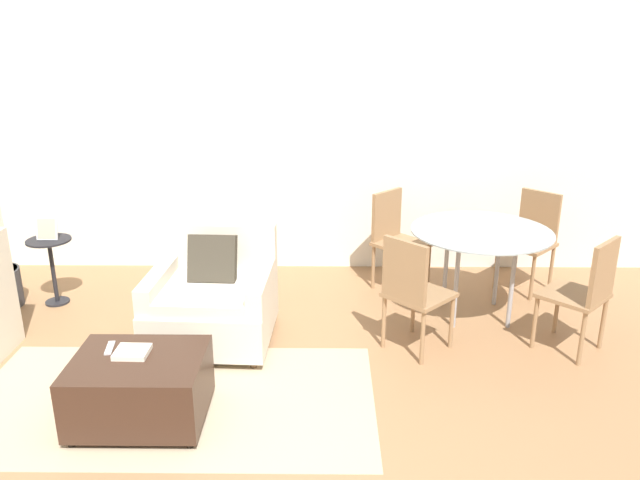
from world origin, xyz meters
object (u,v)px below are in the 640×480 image
(dining_table, at_px, (481,240))
(dining_chair_near_left, at_px, (412,288))
(dining_chair_far_right, at_px, (532,234))
(dining_chair_near_right, at_px, (586,288))
(tv_remote_primary, at_px, (110,348))
(book_stack, at_px, (132,352))
(dining_chair_far_left, at_px, (395,233))
(ottoman, at_px, (140,387))
(side_table, at_px, (51,259))
(picture_frame, at_px, (47,229))
(armchair, at_px, (213,300))

(dining_table, bearing_deg, dining_chair_near_left, -135.00)
(dining_chair_far_right, bearing_deg, dining_chair_near_left, -135.00)
(dining_chair_near_right, bearing_deg, dining_table, 135.00)
(tv_remote_primary, xyz_separation_m, dining_chair_far_right, (3.22, 2.02, 0.09))
(book_stack, height_order, dining_chair_far_left, dining_chair_far_left)
(ottoman, xyz_separation_m, dining_chair_near_right, (3.02, 0.88, 0.29))
(book_stack, xyz_separation_m, dining_chair_near_right, (3.06, 0.83, 0.08))
(ottoman, bearing_deg, dining_chair_near_left, 26.59)
(dining_chair_far_left, bearing_deg, side_table, -172.02)
(picture_frame, relative_size, dining_table, 0.17)
(armchair, distance_m, ottoman, 1.10)
(ottoman, relative_size, side_table, 1.34)
(book_stack, distance_m, dining_chair_near_right, 3.17)
(armchair, distance_m, dining_chair_far_left, 1.85)
(book_stack, xyz_separation_m, dining_chair_far_right, (3.06, 2.08, 0.08))
(dining_chair_near_left, bearing_deg, dining_chair_far_left, 90.00)
(tv_remote_primary, distance_m, picture_frame, 1.92)
(tv_remote_primary, bearing_deg, dining_chair_near_left, 21.11)
(dining_chair_near_left, xyz_separation_m, dining_chair_far_right, (1.26, 1.26, 0.00))
(dining_chair_far_right, bearing_deg, tv_remote_primary, -147.97)
(ottoman, distance_m, picture_frame, 2.17)
(ottoman, bearing_deg, dining_chair_far_left, 50.53)
(ottoman, height_order, dining_chair_near_left, dining_chair_near_left)
(armchair, bearing_deg, tv_remote_primary, -116.63)
(dining_chair_near_left, xyz_separation_m, dining_chair_near_right, (1.26, 0.00, 0.00))
(side_table, xyz_separation_m, dining_chair_near_left, (3.00, -0.84, 0.11))
(dining_chair_near_left, bearing_deg, tv_remote_primary, -158.89)
(armchair, relative_size, dining_table, 0.83)
(dining_table, height_order, dining_chair_near_right, dining_chair_near_right)
(dining_table, bearing_deg, side_table, 176.73)
(ottoman, xyz_separation_m, dining_chair_far_right, (3.02, 2.14, 0.29))
(tv_remote_primary, height_order, dining_chair_near_right, dining_chair_near_right)
(dining_chair_far_right, bearing_deg, dining_chair_near_right, -90.00)
(book_stack, relative_size, dining_chair_far_left, 0.23)
(armchair, xyz_separation_m, dining_chair_near_right, (2.75, -0.18, 0.19))
(side_table, bearing_deg, dining_chair_near_left, -15.56)
(picture_frame, bearing_deg, dining_chair_far_left, 7.98)
(side_table, distance_m, dining_chair_near_right, 4.34)
(picture_frame, bearing_deg, ottoman, -54.10)
(dining_chair_far_left, xyz_separation_m, dining_chair_far_right, (1.26, 0.00, 0.00))
(picture_frame, xyz_separation_m, dining_chair_near_left, (3.00, -0.84, -0.17))
(dining_table, relative_size, dining_chair_far_left, 1.26)
(tv_remote_primary, xyz_separation_m, dining_chair_near_left, (1.96, 0.76, 0.09))
(dining_chair_far_left, bearing_deg, ottoman, -129.47)
(book_stack, xyz_separation_m, dining_chair_near_left, (1.80, 0.83, 0.08))
(ottoman, bearing_deg, dining_table, 32.29)
(dining_table, xyz_separation_m, dining_chair_near_left, (-0.63, -0.63, -0.16))
(book_stack, distance_m, dining_table, 2.84)
(dining_chair_far_left, distance_m, dining_chair_far_right, 1.26)
(picture_frame, distance_m, dining_chair_near_left, 3.12)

